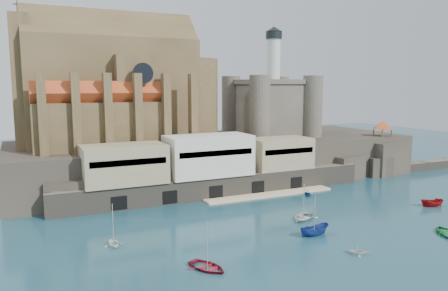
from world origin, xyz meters
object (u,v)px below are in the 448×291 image
boat_1 (358,254)px  boat_2 (314,235)px  pavilion (383,126)px  boat_0 (207,269)px  church (121,91)px  castle_keep (271,105)px

boat_1 → boat_2: bearing=38.7°
pavilion → boat_0: (-67.28, -37.54, -12.73)m
church → boat_2: bearing=-68.6°
castle_keep → boat_2: bearing=-113.6°
boat_2 → pavilion: bearing=-56.4°
church → boat_1: 65.03m
church → boat_2: size_ratio=8.80×
castle_keep → boat_0: size_ratio=5.08×
boat_0 → castle_keep: bearing=28.7°
castle_keep → boat_2: size_ratio=5.49×
boat_1 → boat_2: boat_2 is taller
pavilion → boat_1: bearing=-137.7°
boat_0 → boat_1: boat_0 is taller
church → castle_keep: bearing=-1.1°
castle_keep → boat_0: 69.39m
boat_0 → boat_1: size_ratio=1.91×
boat_1 → church: bearing=52.6°
boat_0 → boat_2: size_ratio=1.08×
church → castle_keep: (40.21, -0.78, -3.81)m
boat_2 → church: bearing=19.8°
castle_keep → boat_0: (-41.36, -52.62, -18.31)m
church → boat_0: 57.81m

